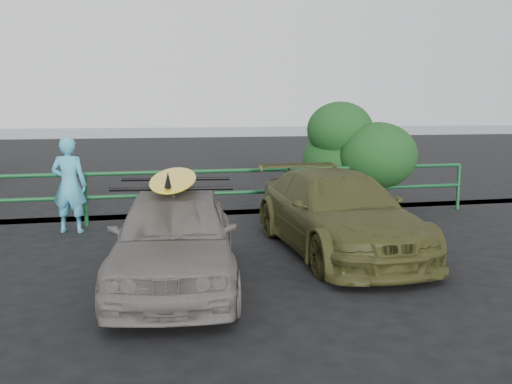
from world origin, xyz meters
TOP-DOWN VIEW (x-y plane):
  - ground at (0.00, 0.00)m, footprint 80.00×80.00m
  - ocean at (0.00, 60.00)m, footprint 200.00×200.00m
  - guardrail at (0.00, 5.00)m, footprint 14.00×0.08m
  - shrub_right at (5.00, 5.50)m, footprint 3.20×2.40m
  - sedan at (0.31, 0.86)m, footprint 2.04×3.94m
  - olive_vehicle at (2.95, 2.03)m, footprint 1.78×4.33m
  - man at (-1.24, 4.50)m, footprint 0.73×0.58m
  - roof_rack at (0.31, 0.86)m, footprint 1.55×1.19m
  - surfboard at (0.31, 0.86)m, footprint 0.94×2.73m

SIDE VIEW (x-z plane):
  - ground at x=0.00m, z-range 0.00..0.00m
  - ocean at x=0.00m, z-range 0.00..0.00m
  - guardrail at x=0.00m, z-range 0.00..1.04m
  - olive_vehicle at x=2.95m, z-range 0.00..1.25m
  - sedan at x=0.31m, z-range 0.00..1.28m
  - man at x=-1.24m, z-range 0.00..1.74m
  - shrub_right at x=5.00m, z-range 0.00..2.21m
  - roof_rack at x=0.31m, z-range 1.28..1.33m
  - surfboard at x=0.31m, z-range 1.33..1.41m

